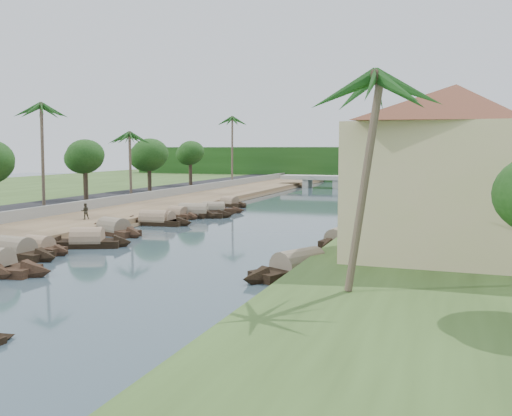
% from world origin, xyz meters
% --- Properties ---
extents(ground, '(220.00, 220.00, 0.00)m').
position_xyz_m(ground, '(0.00, 0.00, 0.00)').
color(ground, '#354750').
rests_on(ground, ground).
extents(left_bank, '(10.00, 180.00, 0.80)m').
position_xyz_m(left_bank, '(-16.00, 20.00, 0.40)').
color(left_bank, brown).
rests_on(left_bank, ground).
extents(right_bank, '(16.00, 180.00, 1.20)m').
position_xyz_m(right_bank, '(19.00, 20.00, 0.60)').
color(right_bank, '#30481D').
rests_on(right_bank, ground).
extents(road, '(8.00, 180.00, 1.40)m').
position_xyz_m(road, '(-24.50, 20.00, 0.70)').
color(road, black).
rests_on(road, ground).
extents(retaining_wall, '(0.40, 180.00, 1.10)m').
position_xyz_m(retaining_wall, '(-20.20, 20.00, 1.35)').
color(retaining_wall, gray).
rests_on(retaining_wall, left_bank).
extents(treeline, '(120.00, 14.00, 8.00)m').
position_xyz_m(treeline, '(0.00, 100.00, 4.00)').
color(treeline, '#163B10').
rests_on(treeline, ground).
extents(bridge, '(28.00, 4.00, 2.40)m').
position_xyz_m(bridge, '(0.00, 72.00, 1.72)').
color(bridge, '#9D9D93').
rests_on(bridge, ground).
extents(building_near, '(14.85, 14.85, 10.20)m').
position_xyz_m(building_near, '(18.99, -2.00, 6.38)').
color(building_near, beige).
rests_on(building_near, right_bank).
extents(building_mid, '(14.11, 14.11, 9.70)m').
position_xyz_m(building_mid, '(19.99, 14.00, 6.13)').
color(building_mid, '#CEA691').
rests_on(building_mid, right_bank).
extents(building_far, '(15.59, 15.59, 10.20)m').
position_xyz_m(building_far, '(18.99, 28.00, 6.38)').
color(building_far, beige).
rests_on(building_far, right_bank).
extents(building_distant, '(12.62, 12.62, 9.20)m').
position_xyz_m(building_distant, '(19.99, 48.00, 5.88)').
color(building_distant, beige).
rests_on(building_distant, right_bank).
extents(sampan_3, '(8.44, 2.63, 2.23)m').
position_xyz_m(sampan_3, '(-10.19, -5.78, 0.42)').
color(sampan_3, black).
rests_on(sampan_3, ground).
extents(sampan_4, '(6.25, 2.03, 1.81)m').
position_xyz_m(sampan_4, '(-9.76, -3.74, 0.40)').
color(sampan_4, black).
rests_on(sampan_4, ground).
extents(sampan_5, '(7.20, 4.43, 2.26)m').
position_xyz_m(sampan_5, '(-7.97, -0.30, 0.42)').
color(sampan_5, black).
rests_on(sampan_5, ground).
extents(sampan_6, '(7.69, 3.97, 2.25)m').
position_xyz_m(sampan_6, '(-9.70, 5.89, 0.42)').
color(sampan_6, black).
rests_on(sampan_6, ground).
extents(sampan_7, '(8.33, 2.59, 2.18)m').
position_xyz_m(sampan_7, '(-9.49, 12.84, 0.42)').
color(sampan_7, black).
rests_on(sampan_7, ground).
extents(sampan_8, '(6.34, 2.00, 1.98)m').
position_xyz_m(sampan_8, '(-8.85, 13.37, 0.41)').
color(sampan_8, black).
rests_on(sampan_8, ground).
extents(sampan_9, '(9.45, 4.55, 2.34)m').
position_xyz_m(sampan_9, '(-8.58, 19.82, 0.42)').
color(sampan_9, black).
rests_on(sampan_9, ground).
extents(sampan_10, '(6.41, 3.26, 1.81)m').
position_xyz_m(sampan_10, '(-9.96, 18.77, 0.40)').
color(sampan_10, black).
rests_on(sampan_10, ground).
extents(sampan_11, '(7.89, 3.76, 2.22)m').
position_xyz_m(sampan_11, '(-9.27, 20.55, 0.42)').
color(sampan_11, black).
rests_on(sampan_11, ground).
extents(sampan_12, '(7.69, 3.76, 1.87)m').
position_xyz_m(sampan_12, '(-8.25, 24.69, 0.41)').
color(sampan_12, black).
rests_on(sampan_12, ground).
extents(sampan_13, '(6.61, 3.85, 1.86)m').
position_xyz_m(sampan_13, '(-9.36, 32.39, 0.41)').
color(sampan_13, black).
rests_on(sampan_13, ground).
extents(sampan_14, '(5.89, 9.12, 2.26)m').
position_xyz_m(sampan_14, '(10.23, -4.07, 0.42)').
color(sampan_14, black).
rests_on(sampan_14, ground).
extents(sampan_15, '(2.40, 6.89, 1.87)m').
position_xyz_m(sampan_15, '(10.29, 7.61, 0.41)').
color(sampan_15, black).
rests_on(sampan_15, ground).
extents(sampan_16, '(4.66, 7.86, 1.98)m').
position_xyz_m(sampan_16, '(9.85, 21.24, 0.41)').
color(sampan_16, black).
rests_on(sampan_16, ground).
extents(canoe_1, '(4.32, 1.21, 0.69)m').
position_xyz_m(canoe_1, '(-10.14, -2.76, 0.10)').
color(canoe_1, black).
rests_on(canoe_1, ground).
extents(canoe_2, '(6.14, 1.01, 0.89)m').
position_xyz_m(canoe_2, '(-10.60, 17.64, 0.10)').
color(canoe_2, black).
rests_on(canoe_2, ground).
extents(palm_0, '(3.20, 3.20, 11.19)m').
position_xyz_m(palm_0, '(15.00, -11.95, 10.63)').
color(palm_0, brown).
rests_on(palm_0, ground).
extents(palm_1, '(3.20, 3.20, 9.87)m').
position_xyz_m(palm_1, '(16.00, 5.92, 9.35)').
color(palm_1, brown).
rests_on(palm_1, ground).
extents(palm_2, '(3.20, 3.20, 12.02)m').
position_xyz_m(palm_2, '(15.00, 20.44, 11.42)').
color(palm_2, brown).
rests_on(palm_2, ground).
extents(palm_3, '(3.20, 3.20, 12.52)m').
position_xyz_m(palm_3, '(16.00, 39.95, 11.89)').
color(palm_3, brown).
rests_on(palm_3, ground).
extents(palm_5, '(3.20, 3.20, 12.57)m').
position_xyz_m(palm_5, '(-24.00, 13.89, 12.14)').
color(palm_5, brown).
rests_on(palm_5, ground).
extents(palm_6, '(3.20, 3.20, 9.80)m').
position_xyz_m(palm_6, '(-22.00, 28.47, 9.47)').
color(palm_6, brown).
rests_on(palm_6, ground).
extents(palm_7, '(3.20, 3.20, 11.95)m').
position_xyz_m(palm_7, '(14.00, 53.89, 11.35)').
color(palm_7, brown).
rests_on(palm_7, ground).
extents(palm_8, '(3.20, 3.20, 13.46)m').
position_xyz_m(palm_8, '(-20.50, 60.76, 13.00)').
color(palm_8, brown).
rests_on(palm_8, ground).
extents(tree_3, '(4.57, 4.57, 7.16)m').
position_xyz_m(tree_3, '(-24.00, 21.45, 6.58)').
color(tree_3, '#3F3024').
rests_on(tree_3, ground).
extents(tree_4, '(5.39, 5.39, 7.51)m').
position_xyz_m(tree_4, '(-24.00, 36.80, 6.62)').
color(tree_4, '#3F3024').
rests_on(tree_4, ground).
extents(tree_5, '(4.47, 4.47, 7.33)m').
position_xyz_m(tree_5, '(-24.00, 50.47, 6.78)').
color(tree_5, '#3F3024').
rests_on(tree_5, ground).
extents(tree_6, '(4.13, 4.13, 6.71)m').
position_xyz_m(tree_6, '(24.00, 30.84, 6.11)').
color(tree_6, '#3F3024').
rests_on(tree_6, ground).
extents(person_far, '(0.97, 0.95, 1.57)m').
position_xyz_m(person_far, '(-15.02, 9.06, 1.59)').
color(person_far, '#322F23').
rests_on(person_far, left_bank).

